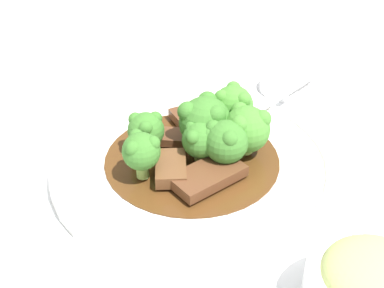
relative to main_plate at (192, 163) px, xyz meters
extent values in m
plane|color=silver|center=(0.00, 0.00, -0.01)|extent=(4.00, 4.00, 0.00)
cylinder|color=white|center=(0.00, 0.00, 0.00)|extent=(0.30, 0.30, 0.01)
torus|color=white|center=(0.00, 0.00, 0.00)|extent=(0.30, 0.30, 0.01)
cylinder|color=#4C2D14|center=(0.00, 0.00, 0.00)|extent=(0.18, 0.18, 0.00)
cube|color=#56331E|center=(-0.05, -0.03, 0.01)|extent=(0.06, 0.08, 0.01)
cube|color=#56331E|center=(0.02, 0.04, 0.01)|extent=(0.08, 0.06, 0.01)
cube|color=#56331E|center=(-0.01, -0.04, 0.01)|extent=(0.05, 0.07, 0.01)
cube|color=brown|center=(0.04, 0.00, 0.02)|extent=(0.06, 0.06, 0.01)
cylinder|color=#7FA84C|center=(-0.04, 0.04, 0.01)|extent=(0.02, 0.02, 0.01)
sphere|color=#427F2D|center=(-0.04, 0.04, 0.04)|extent=(0.05, 0.05, 0.05)
sphere|color=#427F2D|center=(-0.02, 0.04, 0.05)|extent=(0.02, 0.02, 0.02)
sphere|color=#427F2D|center=(-0.05, 0.05, 0.05)|extent=(0.02, 0.02, 0.02)
sphere|color=#427F2D|center=(-0.05, 0.03, 0.05)|extent=(0.02, 0.02, 0.02)
cylinder|color=#7FA84C|center=(-0.01, 0.04, 0.01)|extent=(0.01, 0.01, 0.01)
sphere|color=#387028|center=(-0.01, 0.04, 0.04)|extent=(0.04, 0.04, 0.04)
sphere|color=#387028|center=(0.00, 0.04, 0.05)|extent=(0.02, 0.02, 0.02)
sphere|color=#387028|center=(-0.02, 0.04, 0.05)|extent=(0.02, 0.02, 0.02)
sphere|color=#387028|center=(-0.01, 0.02, 0.05)|extent=(0.02, 0.02, 0.02)
cylinder|color=#8EB756|center=(-0.07, 0.01, 0.02)|extent=(0.01, 0.01, 0.02)
sphere|color=#427F2D|center=(-0.07, 0.01, 0.04)|extent=(0.04, 0.04, 0.04)
sphere|color=#427F2D|center=(-0.06, 0.02, 0.05)|extent=(0.02, 0.02, 0.02)
sphere|color=#427F2D|center=(-0.08, 0.00, 0.05)|extent=(0.02, 0.02, 0.02)
sphere|color=#427F2D|center=(-0.06, 0.00, 0.05)|extent=(0.02, 0.02, 0.02)
cylinder|color=#7FA84C|center=(0.06, -0.02, 0.02)|extent=(0.01, 0.01, 0.02)
sphere|color=#387028|center=(0.06, -0.02, 0.04)|extent=(0.04, 0.04, 0.04)
sphere|color=#387028|center=(0.05, -0.01, 0.05)|extent=(0.01, 0.01, 0.01)
sphere|color=#387028|center=(0.05, -0.03, 0.05)|extent=(0.01, 0.01, 0.01)
sphere|color=#387028|center=(0.07, -0.02, 0.05)|extent=(0.01, 0.01, 0.01)
cylinder|color=#8EB756|center=(0.02, -0.04, 0.01)|extent=(0.01, 0.01, 0.01)
sphere|color=#387028|center=(0.02, -0.04, 0.03)|extent=(0.04, 0.04, 0.04)
sphere|color=#387028|center=(0.01, -0.04, 0.04)|extent=(0.01, 0.01, 0.01)
sphere|color=#387028|center=(0.02, -0.06, 0.04)|extent=(0.01, 0.01, 0.01)
sphere|color=#387028|center=(0.03, -0.04, 0.04)|extent=(0.01, 0.01, 0.01)
cylinder|color=#8EB756|center=(-0.02, 0.00, 0.01)|extent=(0.02, 0.02, 0.01)
sphere|color=#387028|center=(-0.02, 0.00, 0.04)|extent=(0.06, 0.06, 0.06)
sphere|color=#387028|center=(-0.04, -0.01, 0.05)|extent=(0.02, 0.02, 0.02)
sphere|color=#387028|center=(-0.01, -0.01, 0.05)|extent=(0.02, 0.02, 0.02)
sphere|color=#387028|center=(-0.02, 0.01, 0.05)|extent=(0.02, 0.02, 0.02)
cylinder|color=#8EB756|center=(0.00, 0.01, 0.01)|extent=(0.01, 0.01, 0.01)
sphere|color=#387028|center=(0.00, 0.01, 0.03)|extent=(0.04, 0.04, 0.04)
sphere|color=#387028|center=(0.00, 0.00, 0.04)|extent=(0.01, 0.01, 0.01)
sphere|color=#387028|center=(0.01, 0.01, 0.04)|extent=(0.01, 0.01, 0.01)
sphere|color=#387028|center=(0.00, 0.02, 0.04)|extent=(0.01, 0.01, 0.01)
ellipsoid|color=#B7B7BC|center=(-0.07, 0.01, 0.02)|extent=(0.07, 0.05, 0.01)
cylinder|color=#B7B7BC|center=(-0.18, 0.02, 0.01)|extent=(0.15, 0.03, 0.01)
torus|color=white|center=(0.07, 0.22, 0.03)|extent=(0.10, 0.10, 0.01)
ellipsoid|color=#A3B266|center=(0.07, 0.22, 0.04)|extent=(0.08, 0.08, 0.03)
cylinder|color=white|center=(-0.22, 0.00, -0.01)|extent=(0.07, 0.07, 0.01)
torus|color=white|center=(-0.22, 0.00, 0.00)|extent=(0.07, 0.07, 0.01)
camera|label=1|loc=(0.37, 0.26, 0.34)|focal=50.00mm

